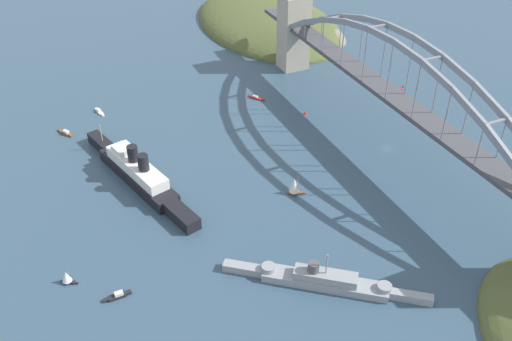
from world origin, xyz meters
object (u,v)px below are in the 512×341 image
harbor_arch_bridge (394,102)px  small_boat_6 (118,296)px  channel_marker_buoy (305,112)px  seaplane_taxiing_near_bridge (398,91)px  small_boat_3 (99,111)px  small_boat_1 (256,98)px  small_boat_2 (294,186)px  small_boat_5 (66,133)px  ocean_liner (138,173)px  small_boat_0 (67,277)px  naval_cruiser (323,280)px

harbor_arch_bridge → small_boat_6: harbor_arch_bridge is taller
channel_marker_buoy → seaplane_taxiing_near_bridge: bearing=-91.2°
small_boat_3 → small_boat_1: bearing=-104.0°
small_boat_2 → small_boat_5: 139.92m
seaplane_taxiing_near_bridge → channel_marker_buoy: size_ratio=3.46×
seaplane_taxiing_near_bridge → small_boat_6: size_ratio=0.83×
ocean_liner → small_boat_0: size_ratio=14.59×
harbor_arch_bridge → ocean_liner: (25.86, 133.42, -22.93)m
seaplane_taxiing_near_bridge → naval_cruiser: bearing=134.5°
small_boat_5 → seaplane_taxiing_near_bridge: bearing=-100.7°
small_boat_1 → small_boat_3: size_ratio=0.92×
naval_cruiser → small_boat_2: naval_cruiser is taller
small_boat_6 → naval_cruiser: bearing=-110.1°
naval_cruiser → small_boat_5: (162.96, 76.10, -2.07)m
ocean_liner → small_boat_1: bearing=-58.3°
small_boat_2 → harbor_arch_bridge: bearing=-77.0°
seaplane_taxiing_near_bridge → small_boat_5: bearing=79.3°
small_boat_2 → small_boat_6: bearing=107.9°
harbor_arch_bridge → small_boat_5: bearing=61.0°
naval_cruiser → seaplane_taxiing_near_bridge: 177.98m
small_boat_0 → channel_marker_buoy: bearing=-62.3°
seaplane_taxiing_near_bridge → small_boat_0: 235.49m
small_boat_5 → channel_marker_buoy: (-36.89, -136.53, 0.22)m
small_boat_0 → small_boat_6: bearing=-134.0°
small_boat_1 → small_boat_2: size_ratio=1.01×
naval_cruiser → harbor_arch_bridge: bearing=-48.3°
harbor_arch_bridge → channel_marker_buoy: bearing=24.3°
harbor_arch_bridge → small_boat_3: size_ratio=25.52×
seaplane_taxiing_near_bridge → small_boat_6: (-96.32, 204.62, -1.33)m
small_boat_1 → channel_marker_buoy: (-30.33, -19.17, 0.43)m
small_boat_1 → small_boat_5: (6.55, 117.36, 0.21)m
small_boat_5 → small_boat_3: bearing=-53.2°
naval_cruiser → small_boat_0: size_ratio=10.33×
small_boat_1 → channel_marker_buoy: 35.88m
small_boat_3 → ocean_liner: bearing=-177.4°
small_boat_6 → channel_marker_buoy: channel_marker_buoy is taller
harbor_arch_bridge → small_boat_1: harbor_arch_bridge is taller
small_boat_0 → small_boat_2: bearing=-82.6°
ocean_liner → channel_marker_buoy: 113.19m
small_boat_1 → naval_cruiser: bearing=165.2°
small_boat_1 → small_boat_2: (-97.24, 23.61, 4.13)m
harbor_arch_bridge → small_boat_0: harbor_arch_bridge is taller
naval_cruiser → small_boat_3: 187.73m
small_boat_2 → ocean_liner: bearing=58.6°
small_boat_6 → channel_marker_buoy: 169.13m
small_boat_1 → channel_marker_buoy: size_ratio=3.83×
small_boat_6 → small_boat_2: bearing=-72.1°
naval_cruiser → small_boat_2: 61.77m
ocean_liner → small_boat_5: (62.63, 26.40, -4.71)m
naval_cruiser → seaplane_taxiing_near_bridge: size_ratio=7.38×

